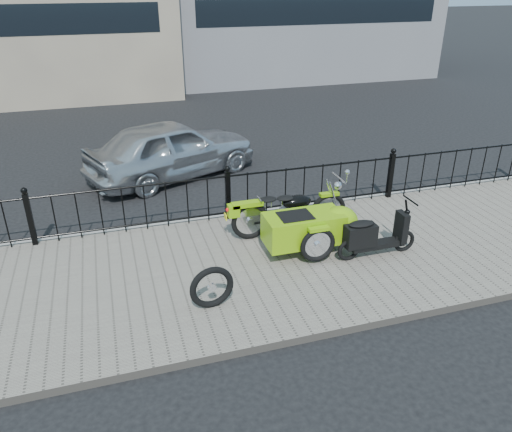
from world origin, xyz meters
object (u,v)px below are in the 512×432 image
object	(u,v)px
motorcycle_sidecar	(310,223)
spare_tire	(212,287)
scooter	(373,236)
sedan_car	(172,149)

from	to	relation	value
motorcycle_sidecar	spare_tire	xyz separation A→B (m)	(-1.97, -1.18, -0.15)
motorcycle_sidecar	scooter	bearing A→B (deg)	-33.64
scooter	spare_tire	xyz separation A→B (m)	(-2.85, -0.60, -0.05)
motorcycle_sidecar	scooter	world-z (taller)	motorcycle_sidecar
spare_tire	sedan_car	size ratio (longest dim) A/B	0.16
scooter	spare_tire	bearing A→B (deg)	-168.17
scooter	spare_tire	size ratio (longest dim) A/B	2.19
motorcycle_sidecar	sedan_car	distance (m)	4.68
spare_tire	sedan_car	bearing A→B (deg)	87.05
motorcycle_sidecar	spare_tire	distance (m)	2.30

